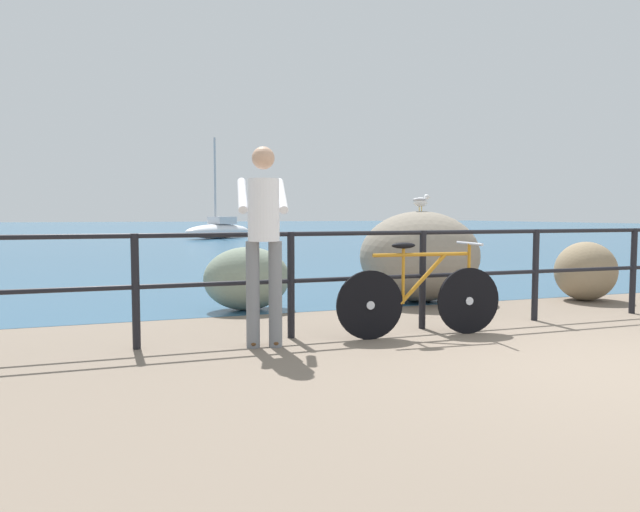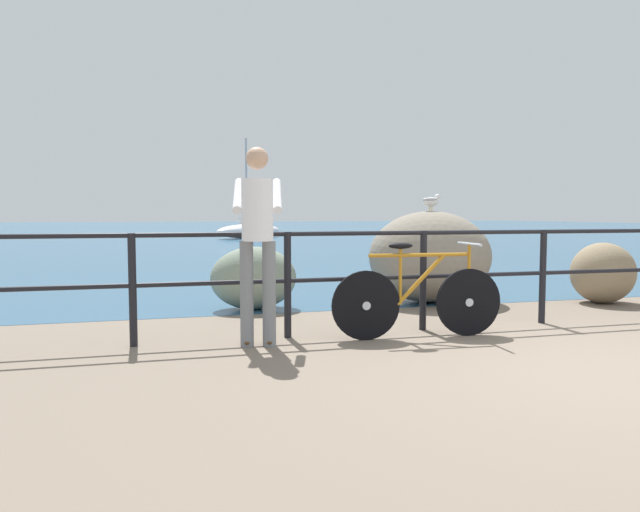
{
  "view_description": "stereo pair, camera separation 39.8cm",
  "coord_description": "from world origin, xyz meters",
  "px_view_note": "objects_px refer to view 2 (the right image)",
  "views": [
    {
      "loc": [
        -3.7,
        -3.5,
        1.19
      ],
      "look_at": [
        -1.7,
        2.26,
        0.75
      ],
      "focal_mm": 32.91,
      "sensor_mm": 36.0,
      "label": 1
    },
    {
      "loc": [
        -3.32,
        -3.62,
        1.19
      ],
      "look_at": [
        -1.7,
        2.26,
        0.75
      ],
      "focal_mm": 32.91,
      "sensor_mm": 36.0,
      "label": 2
    }
  ],
  "objects_px": {
    "breakwater_boulder_left": "(254,278)",
    "breakwater_boulder_right": "(603,273)",
    "person_at_railing": "(258,236)",
    "seagull": "(431,201)",
    "bicycle": "(419,298)",
    "sailboat": "(250,230)",
    "breakwater_boulder_main": "(430,257)"
  },
  "relations": [
    {
      "from": "bicycle",
      "to": "breakwater_boulder_left",
      "type": "relative_size",
      "value": 1.58
    },
    {
      "from": "person_at_railing",
      "to": "seagull",
      "type": "xyz_separation_m",
      "value": [
        2.71,
        2.07,
        0.38
      ]
    },
    {
      "from": "person_at_railing",
      "to": "seagull",
      "type": "distance_m",
      "value": 3.43
    },
    {
      "from": "breakwater_boulder_right",
      "to": "seagull",
      "type": "bearing_deg",
      "value": 160.71
    },
    {
      "from": "bicycle",
      "to": "person_at_railing",
      "type": "height_order",
      "value": "person_at_railing"
    },
    {
      "from": "breakwater_boulder_main",
      "to": "seagull",
      "type": "distance_m",
      "value": 0.76
    },
    {
      "from": "breakwater_boulder_left",
      "to": "sailboat",
      "type": "relative_size",
      "value": 0.22
    },
    {
      "from": "breakwater_boulder_left",
      "to": "sailboat",
      "type": "xyz_separation_m",
      "value": [
        3.25,
        21.84,
        0.03
      ]
    },
    {
      "from": "breakwater_boulder_main",
      "to": "breakwater_boulder_right",
      "type": "distance_m",
      "value": 2.31
    },
    {
      "from": "seagull",
      "to": "sailboat",
      "type": "height_order",
      "value": "sailboat"
    },
    {
      "from": "breakwater_boulder_main",
      "to": "sailboat",
      "type": "height_order",
      "value": "sailboat"
    },
    {
      "from": "breakwater_boulder_right",
      "to": "sailboat",
      "type": "distance_m",
      "value": 22.61
    },
    {
      "from": "breakwater_boulder_main",
      "to": "sailboat",
      "type": "bearing_deg",
      "value": 87.76
    },
    {
      "from": "sailboat",
      "to": "seagull",
      "type": "bearing_deg",
      "value": 48.54
    },
    {
      "from": "bicycle",
      "to": "breakwater_boulder_main",
      "type": "xyz_separation_m",
      "value": [
        1.14,
        2.09,
        0.23
      ]
    },
    {
      "from": "breakwater_boulder_right",
      "to": "person_at_railing",
      "type": "bearing_deg",
      "value": -164.92
    },
    {
      "from": "breakwater_boulder_right",
      "to": "seagull",
      "type": "xyz_separation_m",
      "value": [
        -2.16,
        0.75,
        0.96
      ]
    },
    {
      "from": "person_at_railing",
      "to": "sailboat",
      "type": "xyz_separation_m",
      "value": [
        3.54,
        23.88,
        -0.57
      ]
    },
    {
      "from": "bicycle",
      "to": "breakwater_boulder_left",
      "type": "xyz_separation_m",
      "value": [
        -1.26,
        2.12,
        0.0
      ]
    },
    {
      "from": "breakwater_boulder_right",
      "to": "breakwater_boulder_left",
      "type": "bearing_deg",
      "value": 170.91
    },
    {
      "from": "bicycle",
      "to": "sailboat",
      "type": "relative_size",
      "value": 0.35
    },
    {
      "from": "breakwater_boulder_left",
      "to": "breakwater_boulder_right",
      "type": "distance_m",
      "value": 4.64
    },
    {
      "from": "breakwater_boulder_main",
      "to": "breakwater_boulder_left",
      "type": "distance_m",
      "value": 2.41
    },
    {
      "from": "person_at_railing",
      "to": "breakwater_boulder_right",
      "type": "relative_size",
      "value": 2.09
    },
    {
      "from": "sailboat",
      "to": "breakwater_boulder_main",
      "type": "bearing_deg",
      "value": 48.48
    },
    {
      "from": "person_at_railing",
      "to": "breakwater_boulder_main",
      "type": "xyz_separation_m",
      "value": [
        2.68,
        2.02,
        -0.38
      ]
    },
    {
      "from": "breakwater_boulder_left",
      "to": "seagull",
      "type": "distance_m",
      "value": 2.61
    },
    {
      "from": "breakwater_boulder_right",
      "to": "sailboat",
      "type": "bearing_deg",
      "value": 93.37
    },
    {
      "from": "seagull",
      "to": "breakwater_boulder_main",
      "type": "bearing_deg",
      "value": -139.35
    },
    {
      "from": "person_at_railing",
      "to": "sailboat",
      "type": "relative_size",
      "value": 0.36
    },
    {
      "from": "bicycle",
      "to": "seagull",
      "type": "xyz_separation_m",
      "value": [
        1.17,
        2.14,
        0.98
      ]
    },
    {
      "from": "person_at_railing",
      "to": "breakwater_boulder_right",
      "type": "height_order",
      "value": "person_at_railing"
    }
  ]
}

